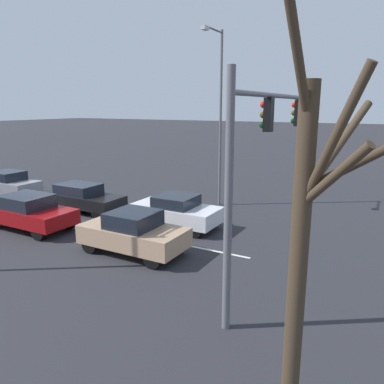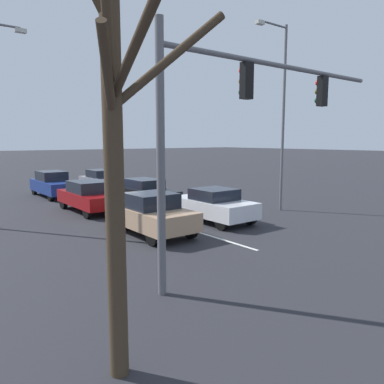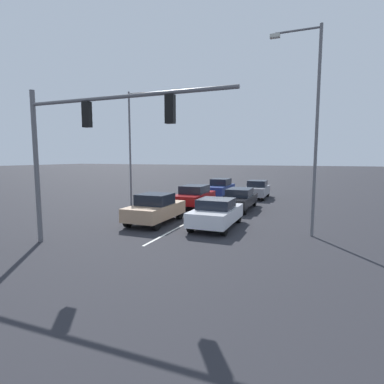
{
  "view_description": "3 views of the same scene",
  "coord_description": "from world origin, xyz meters",
  "px_view_note": "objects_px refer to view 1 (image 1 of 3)",
  "views": [
    {
      "loc": [
        12.28,
        14.88,
        5.46
      ],
      "look_at": [
        -0.18,
        7.98,
        2.19
      ],
      "focal_mm": 35.0,
      "sensor_mm": 36.0,
      "label": 1
    },
    {
      "loc": [
        9.16,
        18.71,
        3.67
      ],
      "look_at": [
        0.71,
        7.86,
        1.75
      ],
      "focal_mm": 35.0,
      "sensor_mm": 36.0,
      "label": 2
    },
    {
      "loc": [
        -6.22,
        20.83,
        3.6
      ],
      "look_at": [
        -1.13,
        7.91,
        2.0
      ],
      "focal_mm": 28.0,
      "sensor_mm": 36.0,
      "label": 3
    }
  ],
  "objects_px": {
    "car_maroon_midlane_second": "(28,211)",
    "car_black_leftlane_second": "(81,197)",
    "car_tan_midlane_front": "(133,232)",
    "street_lamp_left_shoulder": "(219,109)",
    "car_gray_leftlane_third": "(8,184)",
    "traffic_signal_gantry": "(265,140)",
    "car_white_leftlane_front": "(175,211)",
    "bare_tree_near": "(306,241)"
  },
  "relations": [
    {
      "from": "car_maroon_midlane_second",
      "to": "car_black_leftlane_second",
      "type": "xyz_separation_m",
      "value": [
        -3.34,
        -0.1,
        -0.06
      ]
    },
    {
      "from": "car_tan_midlane_front",
      "to": "street_lamp_left_shoulder",
      "type": "relative_size",
      "value": 0.44
    },
    {
      "from": "car_gray_leftlane_third",
      "to": "traffic_signal_gantry",
      "type": "relative_size",
      "value": 0.48
    },
    {
      "from": "car_white_leftlane_front",
      "to": "car_tan_midlane_front",
      "type": "xyz_separation_m",
      "value": [
        3.43,
        0.25,
        0.05
      ]
    },
    {
      "from": "street_lamp_left_shoulder",
      "to": "bare_tree_near",
      "type": "distance_m",
      "value": 15.05
    },
    {
      "from": "car_maroon_midlane_second",
      "to": "street_lamp_left_shoulder",
      "type": "bearing_deg",
      "value": 143.51
    },
    {
      "from": "car_maroon_midlane_second",
      "to": "traffic_signal_gantry",
      "type": "xyz_separation_m",
      "value": [
        0.3,
        11.03,
        3.69
      ]
    },
    {
      "from": "car_tan_midlane_front",
      "to": "traffic_signal_gantry",
      "type": "xyz_separation_m",
      "value": [
        0.3,
        5.06,
        3.7
      ]
    },
    {
      "from": "car_tan_midlane_front",
      "to": "car_maroon_midlane_second",
      "type": "bearing_deg",
      "value": -90.01
    },
    {
      "from": "traffic_signal_gantry",
      "to": "street_lamp_left_shoulder",
      "type": "bearing_deg",
      "value": -147.21
    },
    {
      "from": "traffic_signal_gantry",
      "to": "car_tan_midlane_front",
      "type": "bearing_deg",
      "value": -93.34
    },
    {
      "from": "bare_tree_near",
      "to": "car_maroon_midlane_second",
      "type": "bearing_deg",
      "value": -110.9
    },
    {
      "from": "car_gray_leftlane_third",
      "to": "traffic_signal_gantry",
      "type": "height_order",
      "value": "traffic_signal_gantry"
    },
    {
      "from": "traffic_signal_gantry",
      "to": "bare_tree_near",
      "type": "distance_m",
      "value": 5.4
    },
    {
      "from": "car_white_leftlane_front",
      "to": "car_tan_midlane_front",
      "type": "bearing_deg",
      "value": 4.21
    },
    {
      "from": "car_black_leftlane_second",
      "to": "street_lamp_left_shoulder",
      "type": "distance_m",
      "value": 8.7
    },
    {
      "from": "car_black_leftlane_second",
      "to": "car_gray_leftlane_third",
      "type": "distance_m",
      "value": 6.28
    },
    {
      "from": "car_maroon_midlane_second",
      "to": "car_black_leftlane_second",
      "type": "height_order",
      "value": "car_maroon_midlane_second"
    },
    {
      "from": "street_lamp_left_shoulder",
      "to": "car_black_leftlane_second",
      "type": "bearing_deg",
      "value": -52.7
    },
    {
      "from": "car_tan_midlane_front",
      "to": "car_gray_leftlane_third",
      "type": "xyz_separation_m",
      "value": [
        -3.55,
        -12.34,
        -0.02
      ]
    },
    {
      "from": "car_black_leftlane_second",
      "to": "traffic_signal_gantry",
      "type": "height_order",
      "value": "traffic_signal_gantry"
    },
    {
      "from": "car_white_leftlane_front",
      "to": "street_lamp_left_shoulder",
      "type": "relative_size",
      "value": 0.44
    },
    {
      "from": "car_tan_midlane_front",
      "to": "car_black_leftlane_second",
      "type": "bearing_deg",
      "value": -118.82
    },
    {
      "from": "car_white_leftlane_front",
      "to": "car_black_leftlane_second",
      "type": "height_order",
      "value": "car_white_leftlane_front"
    },
    {
      "from": "car_maroon_midlane_second",
      "to": "bare_tree_near",
      "type": "relative_size",
      "value": 0.65
    },
    {
      "from": "car_tan_midlane_front",
      "to": "car_black_leftlane_second",
      "type": "distance_m",
      "value": 6.93
    },
    {
      "from": "car_maroon_midlane_second",
      "to": "car_gray_leftlane_third",
      "type": "bearing_deg",
      "value": -119.07
    },
    {
      "from": "car_black_leftlane_second",
      "to": "traffic_signal_gantry",
      "type": "bearing_deg",
      "value": 71.92
    },
    {
      "from": "traffic_signal_gantry",
      "to": "car_white_leftlane_front",
      "type": "bearing_deg",
      "value": -125.04
    },
    {
      "from": "car_maroon_midlane_second",
      "to": "bare_tree_near",
      "type": "xyz_separation_m",
      "value": [
        5.08,
        13.3,
        2.63
      ]
    },
    {
      "from": "car_maroon_midlane_second",
      "to": "car_black_leftlane_second",
      "type": "distance_m",
      "value": 3.34
    },
    {
      "from": "car_white_leftlane_front",
      "to": "car_gray_leftlane_third",
      "type": "distance_m",
      "value": 12.09
    },
    {
      "from": "bare_tree_near",
      "to": "street_lamp_left_shoulder",
      "type": "bearing_deg",
      "value": -149.81
    },
    {
      "from": "street_lamp_left_shoulder",
      "to": "bare_tree_near",
      "type": "height_order",
      "value": "street_lamp_left_shoulder"
    },
    {
      "from": "car_black_leftlane_second",
      "to": "car_gray_leftlane_third",
      "type": "bearing_deg",
      "value": -91.89
    },
    {
      "from": "car_black_leftlane_second",
      "to": "traffic_signal_gantry",
      "type": "xyz_separation_m",
      "value": [
        3.64,
        11.13,
        3.75
      ]
    },
    {
      "from": "car_tan_midlane_front",
      "to": "bare_tree_near",
      "type": "distance_m",
      "value": 9.3
    },
    {
      "from": "car_maroon_midlane_second",
      "to": "car_black_leftlane_second",
      "type": "bearing_deg",
      "value": -178.22
    },
    {
      "from": "car_gray_leftlane_third",
      "to": "traffic_signal_gantry",
      "type": "bearing_deg",
      "value": 77.55
    },
    {
      "from": "car_white_leftlane_front",
      "to": "car_tan_midlane_front",
      "type": "relative_size",
      "value": 1.02
    },
    {
      "from": "car_tan_midlane_front",
      "to": "bare_tree_near",
      "type": "bearing_deg",
      "value": 55.3
    },
    {
      "from": "bare_tree_near",
      "to": "car_gray_leftlane_third",
      "type": "bearing_deg",
      "value": -113.67
    }
  ]
}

